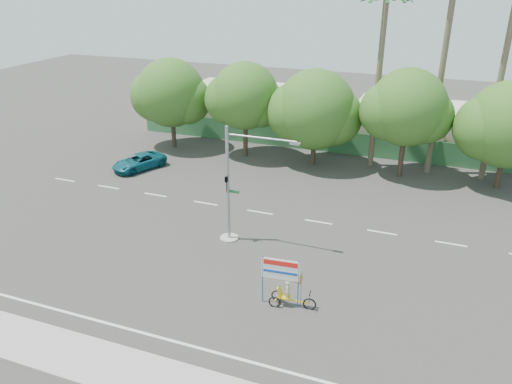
% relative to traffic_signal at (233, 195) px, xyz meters
% --- Properties ---
extents(ground, '(120.00, 120.00, 0.00)m').
position_rel_traffic_signal_xyz_m(ground, '(2.20, -3.98, -2.92)').
color(ground, '#33302D').
rests_on(ground, ground).
extents(fence, '(38.00, 0.08, 2.00)m').
position_rel_traffic_signal_xyz_m(fence, '(2.20, 17.52, -1.92)').
color(fence, '#336B3D').
rests_on(fence, ground).
extents(building_left, '(12.00, 8.00, 4.00)m').
position_rel_traffic_signal_xyz_m(building_left, '(-7.80, 22.02, -0.92)').
color(building_left, beige).
rests_on(building_left, ground).
extents(building_right, '(14.00, 8.00, 3.60)m').
position_rel_traffic_signal_xyz_m(building_right, '(10.20, 22.02, -1.12)').
color(building_right, beige).
rests_on(building_right, ground).
extents(tree_far_left, '(7.14, 6.00, 7.96)m').
position_rel_traffic_signal_xyz_m(tree_far_left, '(-11.85, 14.02, 1.84)').
color(tree_far_left, '#473828').
rests_on(tree_far_left, ground).
extents(tree_left, '(6.66, 5.60, 8.07)m').
position_rel_traffic_signal_xyz_m(tree_left, '(-4.85, 14.02, 2.14)').
color(tree_left, '#473828').
rests_on(tree_left, ground).
extents(tree_center, '(7.62, 6.40, 7.85)m').
position_rel_traffic_signal_xyz_m(tree_center, '(1.14, 14.02, 1.55)').
color(tree_center, '#473828').
rests_on(tree_center, ground).
extents(tree_right, '(6.90, 5.80, 8.36)m').
position_rel_traffic_signal_xyz_m(tree_right, '(8.15, 14.02, 2.32)').
color(tree_right, '#473828').
rests_on(tree_right, ground).
extents(tree_far_right, '(7.38, 6.20, 7.94)m').
position_rel_traffic_signal_xyz_m(tree_far_right, '(15.15, 14.02, 1.73)').
color(tree_far_right, '#473828').
rests_on(tree_far_right, ground).
extents(palm_tall, '(3.73, 3.79, 17.45)m').
position_rel_traffic_signal_xyz_m(palm_tall, '(10.20, 15.52, 7.55)').
color(palm_tall, '#70604C').
rests_on(palm_tall, ground).
extents(palm_mid, '(3.73, 3.79, 15.45)m').
position_rel_traffic_signal_xyz_m(palm_mid, '(14.20, 15.52, 6.48)').
color(palm_mid, '#70604C').
rests_on(palm_mid, ground).
extents(palm_short, '(3.73, 3.79, 14.45)m').
position_rel_traffic_signal_xyz_m(palm_short, '(5.70, 15.52, 5.94)').
color(palm_short, '#70604C').
rests_on(palm_short, ground).
extents(traffic_signal, '(4.72, 1.10, 7.00)m').
position_rel_traffic_signal_xyz_m(traffic_signal, '(0.00, 0.00, 0.00)').
color(traffic_signal, gray).
rests_on(traffic_signal, ground).
extents(trike_billboard, '(2.67, 0.68, 2.63)m').
position_rel_traffic_signal_xyz_m(trike_billboard, '(4.79, -5.03, -1.86)').
color(trike_billboard, black).
rests_on(trike_billboard, ground).
extents(pickup_truck, '(3.68, 4.87, 1.23)m').
position_rel_traffic_signal_xyz_m(pickup_truck, '(-11.71, 8.07, -2.30)').
color(pickup_truck, '#0E5362').
rests_on(pickup_truck, ground).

